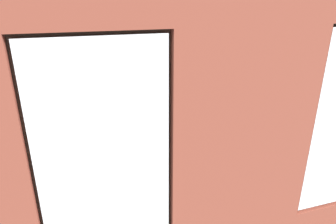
{
  "coord_description": "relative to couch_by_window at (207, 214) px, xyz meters",
  "views": [
    {
      "loc": [
        1.35,
        4.87,
        2.86
      ],
      "look_at": [
        -0.06,
        0.4,
        1.04
      ],
      "focal_mm": 32.0,
      "sensor_mm": 36.0,
      "label": 1
    }
  ],
  "objects": [
    {
      "name": "brick_wall_with_windows",
      "position": [
        0.02,
        0.65,
        1.4
      ],
      "size": [
        6.08,
        0.3,
        3.48
      ],
      "color": "brown",
      "rests_on": "ground_plane"
    },
    {
      "name": "ground_plane",
      "position": [
        0.02,
        -2.15,
        -0.38
      ],
      "size": [
        6.68,
        6.37,
        0.1
      ],
      "primitive_type": "cube",
      "color": "brown"
    },
    {
      "name": "couch_by_window",
      "position": [
        0.0,
        0.0,
        0.0
      ],
      "size": [
        1.76,
        0.87,
        0.8
      ],
      "color": "black",
      "rests_on": "ground_plane"
    },
    {
      "name": "table_plant_small",
      "position": [
        0.18,
        -2.43,
        0.23
      ],
      "size": [
        0.15,
        0.15,
        0.23
      ],
      "color": "beige",
      "rests_on": "coffee_table"
    },
    {
      "name": "candle_jar",
      "position": [
        -0.28,
        -2.43,
        0.17
      ],
      "size": [
        0.08,
        0.08,
        0.12
      ],
      "primitive_type": "cylinder",
      "color": "#B7333D",
      "rests_on": "coffee_table"
    },
    {
      "name": "couch_left",
      "position": [
        -2.32,
        -2.2,
        -0.0
      ],
      "size": [
        0.87,
        1.83,
        0.8
      ],
      "rotation": [
        0.0,
        0.0,
        1.57
      ],
      "color": "black",
      "rests_on": "ground_plane"
    },
    {
      "name": "potted_plant_foreground_right",
      "position": [
        2.41,
        -4.29,
        0.33
      ],
      "size": [
        0.96,
        1.01,
        1.4
      ],
      "color": "brown",
      "rests_on": "ground_plane"
    },
    {
      "name": "remote_black",
      "position": [
        -0.53,
        -2.66,
        0.11
      ],
      "size": [
        0.17,
        0.12,
        0.02
      ],
      "primitive_type": "cube",
      "rotation": [
        0.0,
        0.0,
        2.05
      ],
      "color": "black",
      "rests_on": "coffee_table"
    },
    {
      "name": "cup_ceramic",
      "position": [
        -0.19,
        -2.54,
        0.15
      ],
      "size": [
        0.08,
        0.08,
        0.09
      ],
      "primitive_type": "cylinder",
      "color": "#B23D38",
      "rests_on": "coffee_table"
    },
    {
      "name": "potted_plant_between_couches",
      "position": [
        -1.33,
        -0.05,
        0.18
      ],
      "size": [
        0.5,
        0.5,
        0.82
      ],
      "color": "brown",
      "rests_on": "ground_plane"
    },
    {
      "name": "papasan_chair",
      "position": [
        0.36,
        -4.27,
        0.11
      ],
      "size": [
        1.11,
        1.11,
        0.7
      ],
      "color": "olive",
      "rests_on": "ground_plane"
    },
    {
      "name": "potted_plant_corner_near_left",
      "position": [
        -2.48,
        -4.34,
        0.15
      ],
      "size": [
        0.41,
        0.41,
        0.74
      ],
      "color": "gray",
      "rests_on": "ground_plane"
    },
    {
      "name": "remote_silver",
      "position": [
        -0.04,
        -2.63,
        0.11
      ],
      "size": [
        0.14,
        0.17,
        0.02
      ],
      "primitive_type": "cube",
      "rotation": [
        0.0,
        0.0,
        3.8
      ],
      "color": "#B2B2B7",
      "rests_on": "coffee_table"
    },
    {
      "name": "coffee_table",
      "position": [
        -0.19,
        -2.54,
        0.04
      ],
      "size": [
        1.24,
        0.73,
        0.43
      ],
      "color": "tan",
      "rests_on": "ground_plane"
    },
    {
      "name": "media_console",
      "position": [
        2.71,
        -2.29,
        -0.08
      ],
      "size": [
        0.93,
        0.42,
        0.5
      ],
      "primitive_type": "cube",
      "color": "black",
      "rests_on": "ground_plane"
    },
    {
      "name": "potted_plant_by_left_couch",
      "position": [
        -1.93,
        -3.56,
        0.05
      ],
      "size": [
        0.35,
        0.35,
        0.58
      ],
      "color": "gray",
      "rests_on": "ground_plane"
    }
  ]
}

